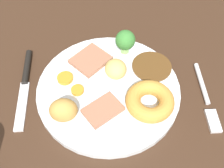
# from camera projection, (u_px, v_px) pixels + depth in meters

# --- Properties ---
(dining_table) EXTENTS (1.20, 0.84, 0.04)m
(dining_table) POSITION_uv_depth(u_px,v_px,m) (110.00, 94.00, 0.53)
(dining_table) COLOR #382316
(dining_table) RESTS_ON ground
(dinner_plate) EXTENTS (0.27, 0.27, 0.01)m
(dinner_plate) POSITION_uv_depth(u_px,v_px,m) (112.00, 89.00, 0.51)
(dinner_plate) COLOR white
(dinner_plate) RESTS_ON dining_table
(gravy_pool) EXTENTS (0.08, 0.08, 0.00)m
(gravy_pool) POSITION_uv_depth(u_px,v_px,m) (153.00, 66.00, 0.53)
(gravy_pool) COLOR #563819
(gravy_pool) RESTS_ON dinner_plate
(meat_slice_main) EXTENTS (0.09, 0.09, 0.01)m
(meat_slice_main) POSITION_uv_depth(u_px,v_px,m) (92.00, 60.00, 0.54)
(meat_slice_main) COLOR #9E664C
(meat_slice_main) RESTS_ON dinner_plate
(meat_slice_under) EXTENTS (0.08, 0.07, 0.01)m
(meat_slice_under) POSITION_uv_depth(u_px,v_px,m) (104.00, 110.00, 0.47)
(meat_slice_under) COLOR #9E664C
(meat_slice_under) RESTS_ON dinner_plate
(yorkshire_pudding) EXTENTS (0.09, 0.09, 0.03)m
(yorkshire_pudding) POSITION_uv_depth(u_px,v_px,m) (151.00, 101.00, 0.47)
(yorkshire_pudding) COLOR #C68938
(yorkshire_pudding) RESTS_ON dinner_plate
(roast_potato_left) EXTENTS (0.05, 0.05, 0.03)m
(roast_potato_left) POSITION_uv_depth(u_px,v_px,m) (117.00, 69.00, 0.50)
(roast_potato_left) COLOR #D8B260
(roast_potato_left) RESTS_ON dinner_plate
(roast_potato_right) EXTENTS (0.05, 0.04, 0.04)m
(roast_potato_right) POSITION_uv_depth(u_px,v_px,m) (65.00, 110.00, 0.44)
(roast_potato_right) COLOR #BC8C42
(roast_potato_right) RESTS_ON dinner_plate
(carrot_coin_front) EXTENTS (0.02, 0.02, 0.01)m
(carrot_coin_front) POSITION_uv_depth(u_px,v_px,m) (79.00, 90.00, 0.49)
(carrot_coin_front) COLOR orange
(carrot_coin_front) RESTS_ON dinner_plate
(carrot_coin_back) EXTENTS (0.03, 0.03, 0.01)m
(carrot_coin_back) POSITION_uv_depth(u_px,v_px,m) (66.00, 78.00, 0.51)
(carrot_coin_back) COLOR orange
(carrot_coin_back) RESTS_ON dinner_plate
(broccoli_floret) EXTENTS (0.04, 0.04, 0.05)m
(broccoli_floret) POSITION_uv_depth(u_px,v_px,m) (126.00, 41.00, 0.53)
(broccoli_floret) COLOR #8CB766
(broccoli_floret) RESTS_ON dinner_plate
(fork) EXTENTS (0.02, 0.15, 0.01)m
(fork) POSITION_uv_depth(u_px,v_px,m) (207.00, 98.00, 0.50)
(fork) COLOR silver
(fork) RESTS_ON dining_table
(knife) EXTENTS (0.03, 0.19, 0.01)m
(knife) POSITION_uv_depth(u_px,v_px,m) (26.00, 80.00, 0.52)
(knife) COLOR black
(knife) RESTS_ON dining_table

